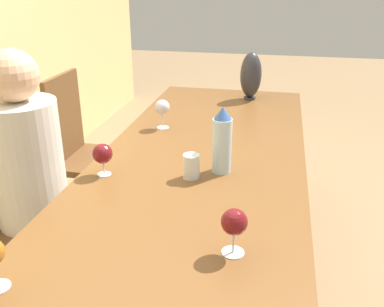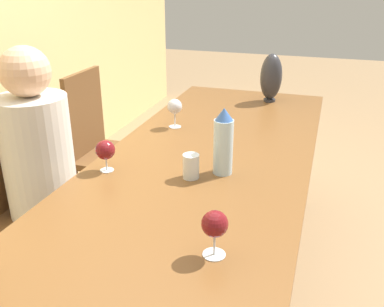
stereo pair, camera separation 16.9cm
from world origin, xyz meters
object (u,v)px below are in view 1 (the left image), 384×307
Objects in this scene: wine_glass_2 at (103,154)px; vase at (251,75)px; chair_far at (86,149)px; person_near at (32,177)px; chair_near at (20,207)px; water_tumbler at (191,166)px; wine_glass_0 at (234,223)px; water_bottle at (222,141)px; wine_glass_3 at (162,108)px.

vase is at bearing -21.45° from wine_glass_2.
chair_far is 0.78× the size of person_near.
vase reaches higher than chair_near.
water_tumbler is 1.17m from chair_far.
wine_glass_2 is (-0.05, 0.35, 0.04)m from water_tumbler.
person_near is (0.50, 0.97, -0.19)m from wine_glass_0.
wine_glass_0 reaches higher than wine_glass_2.
water_bottle is at bearing -125.99° from chair_far.
wine_glass_3 is 0.16× the size of chair_far.
wine_glass_0 is 0.15× the size of chair_far.
chair_near is (0.04, 0.83, -0.31)m from water_tumbler.
wine_glass_3 is 0.16× the size of chair_near.
water_tumbler is 0.10× the size of chair_near.
wine_glass_0 is 1.66m from chair_far.
chair_far is at bearing 40.65° from wine_glass_0.
water_bottle reaches higher than chair_far.
wine_glass_0 reaches higher than water_tumbler.
person_near reaches higher than wine_glass_0.
chair_far reaches higher than wine_glass_2.
water_bottle is at bearing 11.79° from wine_glass_0.
wine_glass_3 is 0.12× the size of person_near.
water_bottle is 1.23m from chair_far.
wine_glass_3 is at bearing -47.73° from chair_near.
water_bottle is 0.92× the size of vase.
person_near is (0.08, 0.39, -0.18)m from wine_glass_2.
chair_near is 0.73m from chair_far.
chair_near is at bearing 140.13° from vase.
vase is 1.14m from chair_far.
water_tumbler is 0.62m from wine_glass_3.
wine_glass_0 is at bearing -139.35° from chair_far.
water_tumbler is at bearing -132.66° from chair_far.
water_bottle is 0.29× the size of chair_far.
chair_far reaches higher than water_tumbler.
wine_glass_3 is 0.73m from person_near.
person_near reaches higher than water_bottle.
wine_glass_3 is (1.01, 0.49, 0.01)m from wine_glass_0.
person_near is at bearing -90.00° from chair_near.
wine_glass_3 is (0.55, 0.27, 0.06)m from water_tumbler.
wine_glass_2 is 0.60m from chair_near.
person_near reaches higher than wine_glass_2.
person_near is at bearing 62.70° from wine_glass_0.
vase is at bearing -6.42° from water_tumbler.
vase is at bearing -32.01° from wine_glass_3.
vase reaches higher than wine_glass_3.
wine_glass_0 is (-0.55, -0.11, -0.03)m from water_bottle.
chair_far is (0.22, 0.56, -0.37)m from wine_glass_3.
wine_glass_0 is at bearing -117.30° from person_near.
wine_glass_3 is at bearing -8.01° from wine_glass_2.
wine_glass_2 is at bearing 171.99° from wine_glass_3.
water_bottle is 0.88m from person_near.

